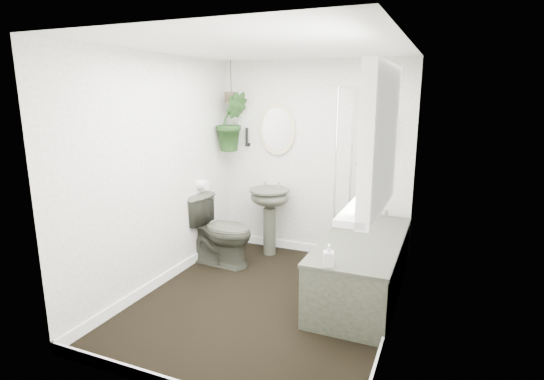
% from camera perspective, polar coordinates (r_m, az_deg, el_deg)
% --- Properties ---
extents(floor, '(2.30, 2.80, 0.02)m').
position_cam_1_polar(floor, '(4.16, -0.83, -14.82)').
color(floor, black).
rests_on(floor, ground).
extents(ceiling, '(2.30, 2.80, 0.02)m').
position_cam_1_polar(ceiling, '(3.70, -0.96, 18.86)').
color(ceiling, white).
rests_on(ceiling, ground).
extents(wall_back, '(2.30, 0.02, 2.30)m').
position_cam_1_polar(wall_back, '(5.07, 5.57, 4.03)').
color(wall_back, white).
rests_on(wall_back, ground).
extents(wall_front, '(2.30, 0.02, 2.30)m').
position_cam_1_polar(wall_front, '(2.58, -13.68, -4.95)').
color(wall_front, white).
rests_on(wall_front, ground).
extents(wall_left, '(0.02, 2.80, 2.30)m').
position_cam_1_polar(wall_left, '(4.36, -15.00, 2.20)').
color(wall_left, white).
rests_on(wall_left, ground).
extents(wall_right, '(0.02, 2.80, 2.30)m').
position_cam_1_polar(wall_right, '(3.47, 16.90, -0.56)').
color(wall_right, white).
rests_on(wall_right, ground).
extents(skirting, '(2.30, 2.80, 0.10)m').
position_cam_1_polar(skirting, '(4.13, -0.84, -14.08)').
color(skirting, white).
rests_on(skirting, floor).
extents(bathtub, '(0.72, 1.72, 0.58)m').
position_cam_1_polar(bathtub, '(4.26, 12.02, -9.99)').
color(bathtub, '#3A3C30').
rests_on(bathtub, floor).
extents(bath_screen, '(0.04, 0.72, 1.40)m').
position_cam_1_polar(bath_screen, '(4.52, 9.70, 4.51)').
color(bath_screen, silver).
rests_on(bath_screen, bathtub).
extents(shower_box, '(0.20, 0.10, 0.35)m').
position_cam_1_polar(shower_box, '(4.78, 14.71, 7.97)').
color(shower_box, white).
rests_on(shower_box, wall_back).
extents(oval_mirror, '(0.46, 0.03, 0.62)m').
position_cam_1_polar(oval_mirror, '(5.14, 0.69, 8.15)').
color(oval_mirror, '#CABD89').
rests_on(oval_mirror, wall_back).
extents(wall_sconce, '(0.04, 0.04, 0.22)m').
position_cam_1_polar(wall_sconce, '(5.30, -3.39, 7.19)').
color(wall_sconce, black).
rests_on(wall_sconce, wall_back).
extents(toilet_roll_holder, '(0.11, 0.11, 0.11)m').
position_cam_1_polar(toilet_roll_holder, '(4.93, -9.32, 0.72)').
color(toilet_roll_holder, white).
rests_on(toilet_roll_holder, wall_left).
extents(window_recess, '(0.08, 1.00, 0.90)m').
position_cam_1_polar(window_recess, '(2.71, 14.45, 6.68)').
color(window_recess, white).
rests_on(window_recess, wall_right).
extents(window_sill, '(0.18, 1.00, 0.04)m').
position_cam_1_polar(window_sill, '(2.80, 12.56, -1.79)').
color(window_sill, white).
rests_on(window_sill, wall_right).
extents(window_blinds, '(0.01, 0.86, 0.76)m').
position_cam_1_polar(window_blinds, '(2.72, 13.51, 6.75)').
color(window_blinds, white).
rests_on(window_blinds, wall_right).
extents(toilet, '(0.82, 0.51, 0.80)m').
position_cam_1_polar(toilet, '(4.89, -6.96, -5.40)').
color(toilet, '#3A3C30').
rests_on(toilet, floor).
extents(pedestal_sink, '(0.57, 0.52, 0.82)m').
position_cam_1_polar(pedestal_sink, '(5.13, -0.34, -4.28)').
color(pedestal_sink, '#3A3C30').
rests_on(pedestal_sink, floor).
extents(sill_plant, '(0.28, 0.26, 0.25)m').
position_cam_1_polar(sill_plant, '(3.06, 13.36, 2.18)').
color(sill_plant, black).
rests_on(sill_plant, window_sill).
extents(hanging_plant, '(0.50, 0.48, 0.70)m').
position_cam_1_polar(hanging_plant, '(5.17, -5.42, 9.12)').
color(hanging_plant, black).
rests_on(hanging_plant, ceiling).
extents(soap_bottle, '(0.10, 0.11, 0.18)m').
position_cam_1_polar(soap_bottle, '(3.42, 7.62, -8.71)').
color(soap_bottle, black).
rests_on(soap_bottle, bathtub).
extents(hanging_pot, '(0.16, 0.16, 0.12)m').
position_cam_1_polar(hanging_pot, '(5.15, -5.49, 12.34)').
color(hanging_pot, '#3F3024').
rests_on(hanging_pot, ceiling).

